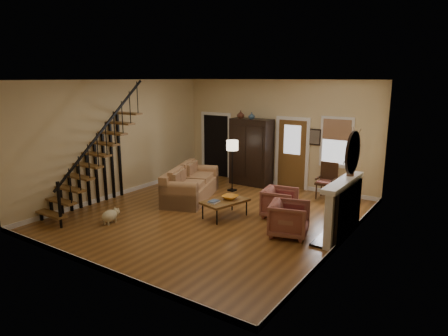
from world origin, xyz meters
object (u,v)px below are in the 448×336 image
Objects in this scene: sofa at (191,184)px; floor_lamp at (232,166)px; armchair_right at (280,203)px; side_chair at (326,181)px; coffee_table at (225,209)px; armchair_left at (289,219)px; armoire at (251,152)px.

sofa is 1.51× the size of floor_lamp.
side_chair is at bearing -20.74° from armchair_right.
sofa is 2.75m from armchair_right.
side_chair is at bearing 62.23° from coffee_table.
armchair_right is at bearing -30.35° from floor_lamp.
armchair_left is at bearing -6.11° from coffee_table.
side_chair is (0.41, 2.09, 0.15)m from armchair_right.
sofa is at bearing -104.75° from armoire.
sofa reaches higher than armchair_right.
floor_lamp is at bearing 118.39° from coffee_table.
armoire reaches higher than sofa.
floor_lamp is at bearing 50.11° from armchair_right.
side_chair is (2.63, 0.79, -0.26)m from floor_lamp.
coffee_table is (1.04, -3.07, -0.83)m from armoire.
sofa is 3.58m from armchair_left.
coffee_table is (1.65, -0.75, -0.22)m from sofa.
armoire is 1.87× the size of coffee_table.
armoire is 4.38m from armchair_left.
armchair_right is (2.14, -2.29, -0.69)m from armoire.
armchair_right is at bearing 35.30° from coffee_table.
coffee_table is at bearing -71.28° from armoire.
armoire is at bearing 85.33° from floor_lamp.
armchair_right is at bearing -47.02° from armoire.
armoire reaches higher than armchair_left.
armchair_left is 3.08m from side_chair.
armchair_left is (3.45, -0.94, -0.06)m from sofa.
armoire is at bearing 33.44° from armchair_right.
sofa is 2.83× the size of armchair_left.
coffee_table is 1.82m from armchair_left.
coffee_table is at bearing 115.76° from armchair_right.
armchair_right is 2.14m from side_chair.
armchair_right is 2.60m from floor_lamp.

